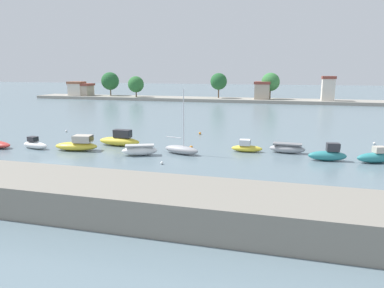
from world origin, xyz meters
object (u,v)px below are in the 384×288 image
Objects in this scene: mooring_buoy_1 at (162,163)px; moored_boat_1 at (35,144)px; moored_boat_5 at (181,149)px; mooring_buoy_0 at (191,147)px; mooring_buoy_4 at (200,133)px; mooring_buoy_3 at (374,143)px; moored_boat_2 at (78,145)px; moored_boat_4 at (140,150)px; moored_boat_8 at (328,155)px; moored_boat_9 at (376,157)px; moored_boat_3 at (120,140)px; moored_boat_6 at (246,147)px; moored_boat_7 at (287,148)px; mooring_buoy_2 at (66,131)px.

moored_boat_1 is at bearing 170.41° from mooring_buoy_1.
mooring_buoy_0 is at bearing 97.90° from moored_boat_5.
mooring_buoy_0 reaches higher than mooring_buoy_4.
moored_boat_5 is 23.56m from mooring_buoy_3.
moored_boat_2 is 0.73× the size of moored_boat_5.
mooring_buoy_0 is at bearing 22.32° from moored_boat_4.
moored_boat_8 reaches higher than moored_boat_9.
moored_boat_3 is at bearing -178.82° from moored_boat_5.
moored_boat_8 reaches higher than mooring_buoy_3.
moored_boat_6 is at bearing 2.29° from mooring_buoy_0.
moored_boat_4 reaches higher than moored_boat_7.
moored_boat_2 is 1.26× the size of moored_boat_9.
moored_boat_2 is 12.96m from mooring_buoy_2.
mooring_buoy_2 is (-26.53, 5.70, -0.33)m from moored_boat_6.
moored_boat_2 reaches higher than mooring_buoy_1.
moored_boat_6 is at bearing 46.27° from mooring_buoy_1.
moored_boat_6 is 6.24m from mooring_buoy_0.
mooring_buoy_0 is 22.15m from mooring_buoy_3.
mooring_buoy_0 is 7.28m from mooring_buoy_1.
moored_boat_6 is at bearing 39.50° from moored_boat_5.
moored_boat_2 is 1.47× the size of moored_boat_6.
mooring_buoy_0 is at bearing 166.00° from moored_boat_8.
moored_boat_6 is at bearing 1.05° from moored_boat_4.
mooring_buoy_0 is (17.25, 4.46, -0.30)m from moored_boat_1.
moored_boat_9 is at bearing -2.64° from moored_boat_8.
mooring_buoy_2 is at bearing -170.20° from mooring_buoy_4.
moored_boat_7 is 0.96× the size of moored_boat_9.
mooring_buoy_0 is (-14.46, 1.62, -0.43)m from moored_boat_8.
moored_boat_9 reaches higher than mooring_buoy_0.
moored_boat_1 is 21.07m from mooring_buoy_4.
moored_boat_6 is at bearing 153.40° from moored_boat_9.
moored_boat_2 is at bearing 163.79° from mooring_buoy_1.
moored_boat_6 is 10.79× the size of mooring_buoy_2.
moored_boat_4 is 13.98m from mooring_buoy_4.
mooring_buoy_2 is 0.94× the size of mooring_buoy_4.
moored_boat_5 reaches higher than moored_boat_1.
moored_boat_5 is (16.88, 1.83, 0.01)m from moored_boat_1.
moored_boat_3 is 10.26m from mooring_buoy_1.
moored_boat_3 is 23.11m from moored_boat_8.
moored_boat_5 is 14.87m from moored_boat_8.
moored_boat_3 is 5.75m from moored_boat_4.
moored_boat_7 is (27.80, 5.26, 0.02)m from moored_boat_1.
mooring_buoy_2 is at bearing 117.85° from moored_boat_1.
moored_boat_3 reaches higher than moored_boat_9.
moored_boat_5 is 11.44m from moored_boat_7.
moored_boat_3 is 1.33× the size of moored_boat_4.
moored_boat_1 is 31.84m from moored_boat_8.
moored_boat_7 is 9.96× the size of mooring_buoy_0.
mooring_buoy_0 is (-10.55, -0.80, -0.31)m from moored_boat_7.
moored_boat_8 is (3.91, -2.42, 0.12)m from moored_boat_7.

